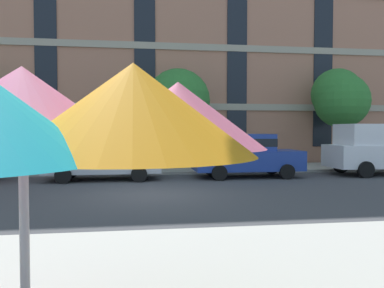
# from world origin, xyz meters

# --- Properties ---
(ground_plane) EXTENTS (120.00, 120.00, 0.00)m
(ground_plane) POSITION_xyz_m (0.00, 0.00, 0.00)
(ground_plane) COLOR #424244
(sidewalk_far) EXTENTS (56.00, 3.60, 0.12)m
(sidewalk_far) POSITION_xyz_m (0.00, 6.80, 0.06)
(sidewalk_far) COLOR #9E998E
(sidewalk_far) RESTS_ON ground
(apartment_building) EXTENTS (45.09, 12.08, 19.20)m
(apartment_building) POSITION_xyz_m (-0.00, 14.99, 9.60)
(apartment_building) COLOR #A87056
(apartment_building) RESTS_ON ground
(sedan_silver) EXTENTS (4.40, 1.98, 1.78)m
(sedan_silver) POSITION_xyz_m (-1.78, 3.70, 0.95)
(sedan_silver) COLOR #A8AAB2
(sedan_silver) RESTS_ON ground
(sedan_blue) EXTENTS (4.40, 1.98, 1.78)m
(sedan_blue) POSITION_xyz_m (4.00, 3.70, 0.95)
(sedan_blue) COLOR navy
(sedan_blue) RESTS_ON ground
(pickup_white) EXTENTS (5.10, 2.12, 2.20)m
(pickup_white) POSITION_xyz_m (10.08, 3.70, 1.03)
(pickup_white) COLOR silver
(pickup_white) RESTS_ON ground
(street_tree_middle) EXTENTS (3.25, 3.43, 4.86)m
(street_tree_middle) POSITION_xyz_m (1.40, 6.90, 3.26)
(street_tree_middle) COLOR #4C3823
(street_tree_middle) RESTS_ON ground
(street_tree_right) EXTENTS (3.00, 2.98, 5.14)m
(street_tree_right) POSITION_xyz_m (10.11, 7.19, 3.55)
(street_tree_right) COLOR brown
(street_tree_right) RESTS_ON ground
(patio_umbrella) EXTENTS (3.11, 3.11, 2.36)m
(patio_umbrella) POSITION_xyz_m (-1.15, -9.00, 2.06)
(patio_umbrella) COLOR silver
(patio_umbrella) RESTS_ON ground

